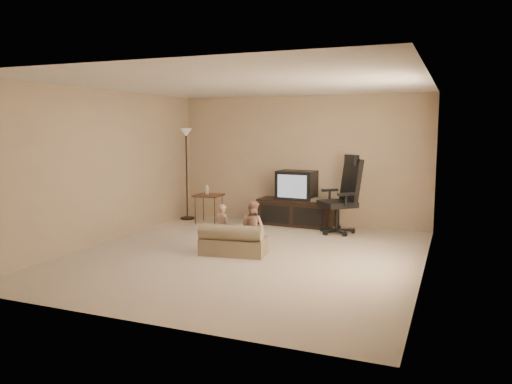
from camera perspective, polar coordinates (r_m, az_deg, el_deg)
floor at (r=7.46m, az=-1.15°, el=-7.26°), size 5.50×5.50×0.00m
room_shell at (r=7.23m, az=-1.18°, el=4.46°), size 5.50×5.50×5.50m
tv_stand at (r=9.67m, az=4.65°, el=-1.23°), size 1.51×0.63×1.06m
office_chair at (r=9.05m, az=9.78°, el=-1.50°), size 0.91×0.91×1.41m
side_table at (r=9.91m, az=-5.45°, el=-0.40°), size 0.55×0.55×0.77m
floor_lamp at (r=10.31m, az=-7.97°, el=4.40°), size 0.29×0.29×1.87m
child_sofa at (r=7.48m, az=-2.63°, el=-5.73°), size 1.03×0.68×0.47m
toddler_left at (r=7.62m, az=-3.82°, el=-4.12°), size 0.32×0.28×0.74m
toddler_right at (r=7.47m, az=-0.38°, el=-4.08°), size 0.44×0.32×0.80m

